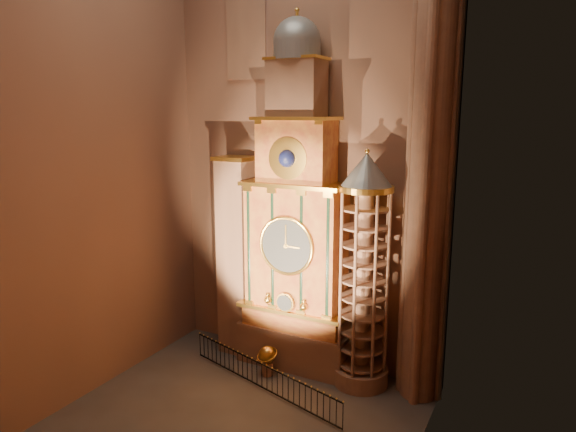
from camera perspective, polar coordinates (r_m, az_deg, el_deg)
The scene contains 11 objects.
floor at distance 22.93m, azimuth -5.15°, elevation -21.08°, with size 14.00×14.00×0.00m, color #383330.
wall_back at distance 24.63m, azimuth 2.02°, elevation 8.37°, with size 22.00×22.00×0.00m, color #90654D.
wall_left at distance 23.97m, azimuth -20.00°, elevation 7.62°, with size 22.00×22.00×0.00m, color #90654D.
wall_right at distance 16.64m, azimuth 15.02°, elevation 6.56°, with size 22.00×22.00×0.00m, color #90654D.
astronomical_clock at distance 24.32m, azimuth 0.89°, elevation -1.96°, with size 5.60×2.41×16.70m.
portrait_tower at distance 26.38m, azimuth -5.73°, elevation -4.39°, with size 1.80×1.60×10.20m.
stair_turret at distance 23.16m, azimuth 8.39°, elevation -6.40°, with size 2.50×2.50×10.80m.
gothic_pier at distance 21.70m, azimuth 15.64°, elevation 7.56°, with size 2.04×2.04×22.00m.
stained_glass_window at distance 26.41m, azimuth -4.67°, elevation 20.51°, with size 2.20×0.14×5.20m.
celestial_globe at distance 25.29m, azimuth -2.34°, elevation -15.47°, with size 1.27×1.23×1.46m.
iron_railing at distance 24.25m, azimuth -2.92°, elevation -17.33°, with size 8.84×2.60×1.19m.
Camera 1 is at (10.63, -16.19, 12.27)m, focal length 32.00 mm.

